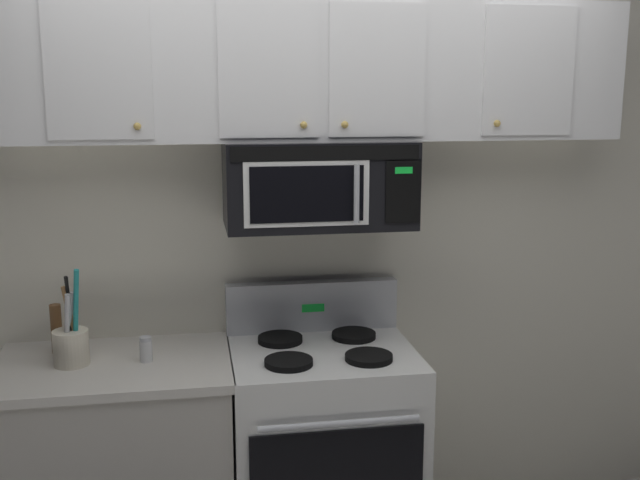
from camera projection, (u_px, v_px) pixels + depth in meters
name	position (u px, v px, depth m)	size (l,w,h in m)	color
back_wall	(309.00, 227.00, 3.39)	(5.20, 0.10, 2.70)	silver
stove_range	(323.00, 448.00, 3.20)	(0.76, 0.69, 1.12)	white
over_range_microwave	(318.00, 184.00, 3.10)	(0.76, 0.43, 0.35)	black
upper_cabinets	(317.00, 71.00, 3.04)	(2.50, 0.36, 0.55)	silver
counter_segment	(118.00, 467.00, 3.07)	(0.93, 0.65, 0.90)	#BCB7AD
utensil_crock_cream	(71.00, 342.00, 2.94)	(0.14, 0.14, 0.39)	beige
salt_shaker	(146.00, 349.00, 2.98)	(0.05, 0.05, 0.10)	white
pepper_mill	(56.00, 329.00, 3.07)	(0.04, 0.04, 0.20)	brown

